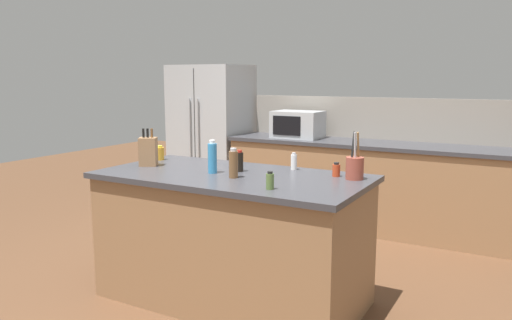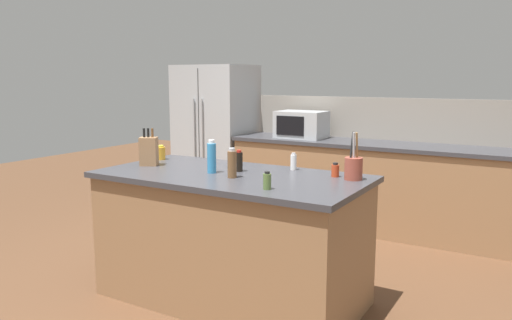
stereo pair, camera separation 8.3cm
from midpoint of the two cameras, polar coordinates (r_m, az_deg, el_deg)
name	(u,v)px [view 1 (the left image)]	position (r m, az deg, el deg)	size (l,w,h in m)	color
ground_plane	(233,299)	(3.83, -3.31, -15.54)	(14.00, 14.00, 0.00)	brown
back_counter_run	(365,185)	(5.48, 11.88, -2.85)	(3.04, 0.66, 0.94)	#936B47
wall_backsplash	(375,118)	(5.68, 13.08, 4.67)	(3.00, 0.03, 0.46)	gray
kitchen_island	(232,237)	(3.66, -3.38, -8.82)	(1.92, 0.96, 0.94)	#936B47
refrigerator	(212,136)	(6.34, -5.45, 2.74)	(0.90, 0.75, 1.77)	#ADB2B7
microwave	(298,124)	(5.67, 4.37, 4.07)	(0.54, 0.39, 0.30)	#ADB2B7
knife_block	(148,151)	(3.94, -12.81, 0.97)	(0.16, 0.15, 0.29)	#936B47
utensil_crock	(355,167)	(3.40, 10.53, -0.81)	(0.12, 0.12, 0.32)	brown
spice_jar_oregano	(270,181)	(3.04, 0.83, -2.41)	(0.05, 0.05, 0.11)	#567038
spice_jar_paprika	(336,170)	(3.48, 8.48, -1.14)	(0.05, 0.05, 0.10)	#B73D1E
pepper_grinder	(233,164)	(3.39, -3.30, -0.44)	(0.06, 0.06, 0.20)	brown
dish_soap_bottle	(212,158)	(3.57, -5.68, 0.27)	(0.06, 0.06, 0.24)	#3384BC
salt_shaker	(294,162)	(3.69, 3.70, -0.21)	(0.05, 0.05, 0.13)	silver
soy_sauce_bottle	(240,161)	(3.62, -2.54, -0.17)	(0.05, 0.05, 0.16)	black
honey_jar	(159,153)	(4.21, -11.55, 0.77)	(0.08, 0.08, 0.12)	gold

